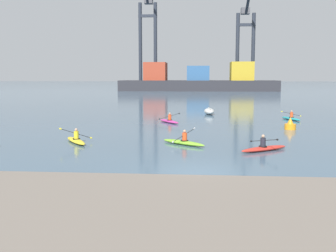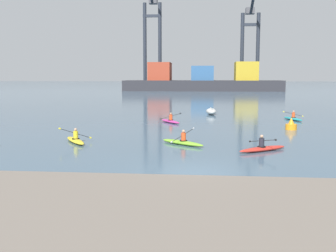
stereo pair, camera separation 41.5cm
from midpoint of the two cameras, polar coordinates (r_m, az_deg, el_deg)
ground_plane at (r=18.31m, az=4.22°, el=-6.44°), size 800.00×800.00×0.00m
container_barge at (r=126.33m, az=4.96°, el=6.27°), size 47.96×11.96×8.77m
gantry_crane_west at (r=141.73m, az=-2.16°, el=13.06°), size 6.39×20.26×38.75m
gantry_crane_west_mid at (r=136.38m, az=11.57°, el=12.20°), size 6.25×21.80×33.94m
capsized_dinghy at (r=46.34m, az=6.32°, el=2.05°), size 1.37×2.70×0.76m
channel_buoy at (r=34.25m, az=17.21°, el=0.10°), size 0.90×0.90×1.00m
kayak_lime at (r=25.52m, az=2.50°, el=-2.24°), size 3.00×2.63×1.01m
kayak_magenta at (r=37.72m, az=0.65°, el=0.72°), size 2.33×3.19×0.95m
kayak_teal at (r=41.96m, az=17.37°, el=1.03°), size 2.15×3.42×0.95m
kayak_red at (r=23.95m, az=13.60°, el=-3.03°), size 3.11×2.48×0.95m
kayak_yellow at (r=26.94m, az=-12.41°, el=-1.92°), size 2.37×3.17×1.05m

